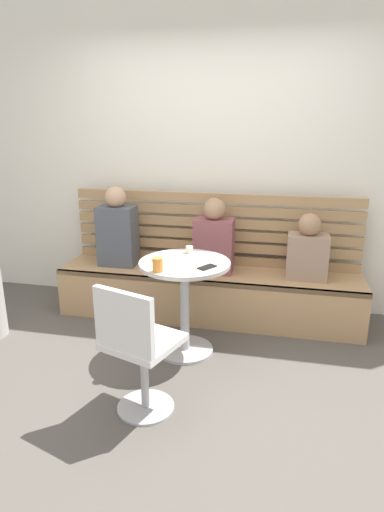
# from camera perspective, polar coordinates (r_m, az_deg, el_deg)

# --- Properties ---
(ground) EXTENTS (8.00, 8.00, 0.00)m
(ground) POSITION_cam_1_polar(r_m,az_deg,el_deg) (3.08, -2.18, -17.21)
(ground) COLOR #514C47
(back_wall) EXTENTS (5.20, 0.10, 2.90)m
(back_wall) POSITION_cam_1_polar(r_m,az_deg,el_deg) (4.15, 3.41, 13.27)
(back_wall) COLOR white
(back_wall) RESTS_ON ground
(booth_bench) EXTENTS (2.70, 0.52, 0.44)m
(booth_bench) POSITION_cam_1_polar(r_m,az_deg,el_deg) (4.01, 2.09, -4.99)
(booth_bench) COLOR tan
(booth_bench) RESTS_ON ground
(booth_backrest) EXTENTS (2.65, 0.04, 0.67)m
(booth_backrest) POSITION_cam_1_polar(r_m,az_deg,el_deg) (4.06, 2.79, 3.57)
(booth_backrest) COLOR #A68157
(booth_backrest) RESTS_ON booth_bench
(cafe_table) EXTENTS (0.68, 0.68, 0.74)m
(cafe_table) POSITION_cam_1_polar(r_m,az_deg,el_deg) (3.31, -0.95, -4.38)
(cafe_table) COLOR #ADADB2
(cafe_table) RESTS_ON ground
(white_chair) EXTENTS (0.51, 0.51, 0.85)m
(white_chair) POSITION_cam_1_polar(r_m,az_deg,el_deg) (2.66, -7.19, -11.62)
(white_chair) COLOR #ADADB2
(white_chair) RESTS_ON ground
(person_adult) EXTENTS (0.34, 0.22, 0.73)m
(person_adult) POSITION_cam_1_polar(r_m,az_deg,el_deg) (4.09, -9.69, 3.28)
(person_adult) COLOR #4C515B
(person_adult) RESTS_ON booth_bench
(person_child_left) EXTENTS (0.34, 0.22, 0.56)m
(person_child_left) POSITION_cam_1_polar(r_m,az_deg,el_deg) (3.82, 14.80, 0.69)
(person_child_left) COLOR #9E7F6B
(person_child_left) RESTS_ON booth_bench
(person_child_middle) EXTENTS (0.34, 0.22, 0.66)m
(person_child_middle) POSITION_cam_1_polar(r_m,az_deg,el_deg) (3.85, 2.87, 2.09)
(person_child_middle) COLOR brown
(person_child_middle) RESTS_ON booth_bench
(cup_espresso_small) EXTENTS (0.06, 0.06, 0.05)m
(cup_espresso_small) POSITION_cam_1_polar(r_m,az_deg,el_deg) (3.44, -0.35, 0.84)
(cup_espresso_small) COLOR silver
(cup_espresso_small) RESTS_ON cafe_table
(cup_tumbler_orange) EXTENTS (0.07, 0.07, 0.10)m
(cup_tumbler_orange) POSITION_cam_1_polar(r_m,az_deg,el_deg) (3.02, -4.47, -1.15)
(cup_tumbler_orange) COLOR orange
(cup_tumbler_orange) RESTS_ON cafe_table
(plate_small) EXTENTS (0.17, 0.17, 0.01)m
(plate_small) POSITION_cam_1_polar(r_m,az_deg,el_deg) (3.29, -3.86, -0.37)
(plate_small) COLOR white
(plate_small) RESTS_ON cafe_table
(phone_on_table) EXTENTS (0.13, 0.16, 0.01)m
(phone_on_table) POSITION_cam_1_polar(r_m,az_deg,el_deg) (3.11, 1.98, -1.45)
(phone_on_table) COLOR black
(phone_on_table) RESTS_ON cafe_table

